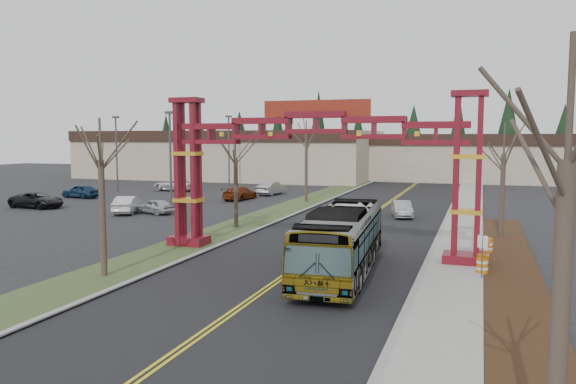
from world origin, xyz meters
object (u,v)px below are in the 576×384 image
at_px(retail_building_west, 232,154).
at_px(parked_car_near_c, 37,200).
at_px(bare_tree_right_near, 568,163).
at_px(barrel_south, 482,265).
at_px(light_pole_far, 229,145).
at_px(barrel_north, 488,246).
at_px(parked_car_near_b, 128,205).
at_px(parked_car_mid_a, 240,193).
at_px(bare_tree_median_near, 101,161).
at_px(street_sign, 483,248).
at_px(parked_car_far_b, 175,185).
at_px(parked_car_mid_b, 81,191).
at_px(barrel_mid, 484,251).
at_px(transit_bus, 341,241).
at_px(silver_sedan, 402,209).
at_px(retail_building_east, 491,157).
at_px(light_pole_near, 170,154).
at_px(gateway_arch, 316,148).
at_px(bare_tree_median_mid, 236,159).
at_px(light_pole_mid, 116,148).
at_px(bare_tree_median_far, 306,141).
at_px(parked_car_far_a, 272,188).
at_px(bare_tree_right_far, 504,155).
at_px(parked_car_near_a, 155,206).

height_order(retail_building_west, parked_car_near_c, retail_building_west).
relative_size(bare_tree_right_near, barrel_south, 8.14).
distance_m(retail_building_west, light_pole_far, 16.20).
bearing_deg(barrel_north, parked_car_near_b, 165.00).
xyz_separation_m(parked_car_mid_a, bare_tree_median_near, (7.23, -31.96, 4.78)).
relative_size(parked_car_near_b, street_sign, 2.16).
bearing_deg(light_pole_far, parked_car_far_b, -109.73).
bearing_deg(parked_car_mid_b, bare_tree_median_near, 47.77).
bearing_deg(parked_car_far_b, barrel_south, 52.55).
bearing_deg(light_pole_far, street_sign, -52.45).
height_order(light_pole_far, barrel_mid, light_pole_far).
height_order(transit_bus, silver_sedan, transit_bus).
relative_size(retail_building_east, light_pole_near, 4.31).
bearing_deg(parked_car_mid_a, parked_car_near_b, 73.42).
xyz_separation_m(gateway_arch, parked_car_mid_b, (-32.29, 19.94, -5.24)).
xyz_separation_m(retail_building_east, bare_tree_median_mid, (-18.00, -55.03, 1.51)).
height_order(retail_building_west, barrel_south, retail_building_west).
height_order(bare_tree_median_mid, light_pole_far, light_pole_far).
relative_size(parked_car_mid_a, parked_car_far_b, 0.91).
height_order(bare_tree_median_near, street_sign, bare_tree_median_near).
relative_size(bare_tree_right_near, street_sign, 3.93).
height_order(bare_tree_right_near, barrel_mid, bare_tree_right_near).
bearing_deg(parked_car_far_b, light_pole_near, 34.32).
height_order(gateway_arch, parked_car_near_b, gateway_arch).
bearing_deg(light_pole_mid, parked_car_mid_a, -11.29).
height_order(silver_sedan, parked_car_mid_b, parked_car_mid_b).
relative_size(transit_bus, parked_car_near_c, 2.25).
bearing_deg(light_pole_near, barrel_north, -21.20).
bearing_deg(silver_sedan, parked_car_near_b, 178.97).
distance_m(parked_car_far_b, bare_tree_median_mid, 30.28).
bearing_deg(gateway_arch, retail_building_west, 119.07).
xyz_separation_m(silver_sedan, light_pole_near, (-19.88, -2.95, 4.44)).
bearing_deg(parked_car_mid_a, bare_tree_median_far, -173.82).
relative_size(parked_car_far_a, barrel_mid, 4.46).
bearing_deg(parked_car_far_b, light_pole_mid, -60.17).
bearing_deg(retail_building_east, parked_car_near_b, -120.71).
height_order(retail_building_west, bare_tree_right_far, bare_tree_right_far).
relative_size(parked_car_near_a, light_pole_far, 0.40).
xyz_separation_m(parked_car_near_b, barrel_mid, (29.09, -9.80, -0.23)).
distance_m(parked_car_mid_b, light_pole_near, 16.86).
bearing_deg(parked_car_mid_a, parked_car_mid_b, 17.62).
relative_size(silver_sedan, light_pole_near, 0.46).
height_order(bare_tree_median_far, barrel_south, bare_tree_median_far).
xyz_separation_m(parked_car_near_a, parked_car_mid_a, (2.57, 12.18, 0.07)).
relative_size(parked_car_far_a, bare_tree_right_far, 0.62).
bearing_deg(parked_car_near_a, parked_car_mid_b, -103.75).
bearing_deg(bare_tree_right_far, light_pole_near, 170.39).
relative_size(retail_building_west, light_pole_mid, 5.08).
bearing_deg(parked_car_far_a, retail_building_west, -49.96).
distance_m(light_pole_mid, barrel_north, 48.76).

